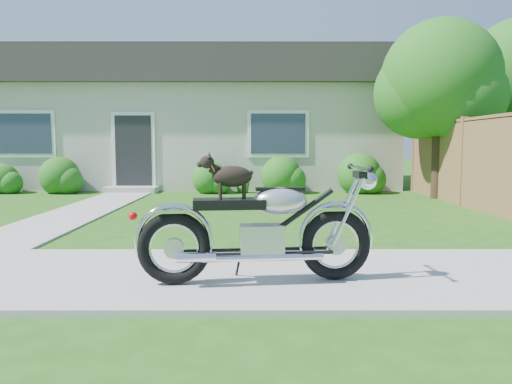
# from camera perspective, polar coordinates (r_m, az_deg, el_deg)

# --- Properties ---
(ground) EXTENTS (80.00, 80.00, 0.00)m
(ground) POSITION_cam_1_polar(r_m,az_deg,el_deg) (5.38, -20.68, -9.01)
(ground) COLOR #235114
(ground) RESTS_ON ground
(sidewalk) EXTENTS (24.00, 2.20, 0.04)m
(sidewalk) POSITION_cam_1_polar(r_m,az_deg,el_deg) (5.38, -20.68, -8.80)
(sidewalk) COLOR #9E9B93
(sidewalk) RESTS_ON ground
(walkway) EXTENTS (1.20, 8.00, 0.03)m
(walkway) POSITION_cam_1_polar(r_m,az_deg,el_deg) (10.51, -18.80, -1.90)
(walkway) COLOR #9E9B93
(walkway) RESTS_ON ground
(house) EXTENTS (12.60, 7.03, 4.50)m
(house) POSITION_cam_1_polar(r_m,az_deg,el_deg) (16.99, -6.48, 8.30)
(house) COLOR beige
(house) RESTS_ON ground
(fence) EXTENTS (0.12, 6.62, 1.90)m
(fence) POSITION_cam_1_polar(r_m,az_deg,el_deg) (11.52, 22.58, 3.21)
(fence) COLOR olive
(fence) RESTS_ON ground
(tree_near) EXTENTS (2.81, 2.78, 4.27)m
(tree_near) POSITION_cam_1_polar(r_m,az_deg,el_deg) (12.86, 20.92, 11.48)
(tree_near) COLOR #3D2B1C
(tree_near) RESTS_ON ground
(shrub_row) EXTENTS (10.61, 1.16, 1.16)m
(shrub_row) POSITION_cam_1_polar(r_m,az_deg,el_deg) (13.45, -4.94, 1.78)
(shrub_row) COLOR #236019
(shrub_row) RESTS_ON ground
(potted_plant_left) EXTENTS (0.70, 0.65, 0.65)m
(potted_plant_left) POSITION_cam_1_polar(r_m,az_deg,el_deg) (14.52, -22.13, 1.19)
(potted_plant_left) COLOR #185D1B
(potted_plant_left) RESTS_ON ground
(potted_plant_right) EXTENTS (0.49, 0.49, 0.72)m
(potted_plant_right) POSITION_cam_1_polar(r_m,az_deg,el_deg) (13.46, -1.53, 1.43)
(potted_plant_right) COLOR #2E6D1E
(potted_plant_right) RESTS_ON ground
(motorcycle_with_dog) EXTENTS (2.22, 0.61, 1.17)m
(motorcycle_with_dog) POSITION_cam_1_polar(r_m,az_deg,el_deg) (4.59, 0.52, -4.06)
(motorcycle_with_dog) COLOR black
(motorcycle_with_dog) RESTS_ON sidewalk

